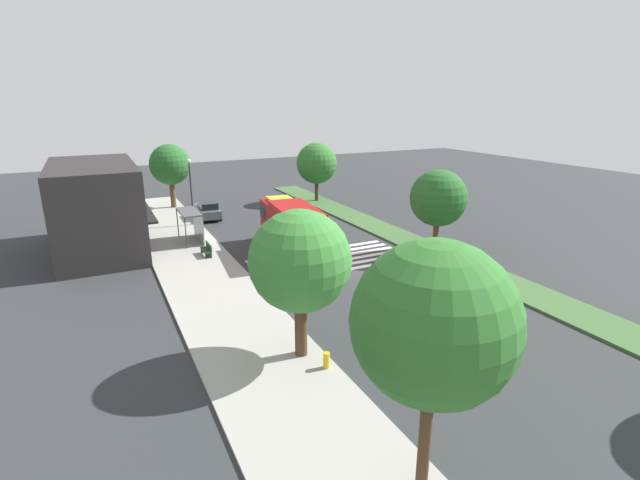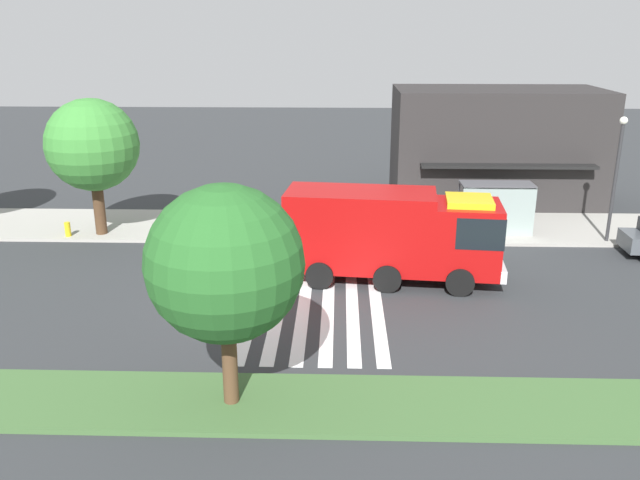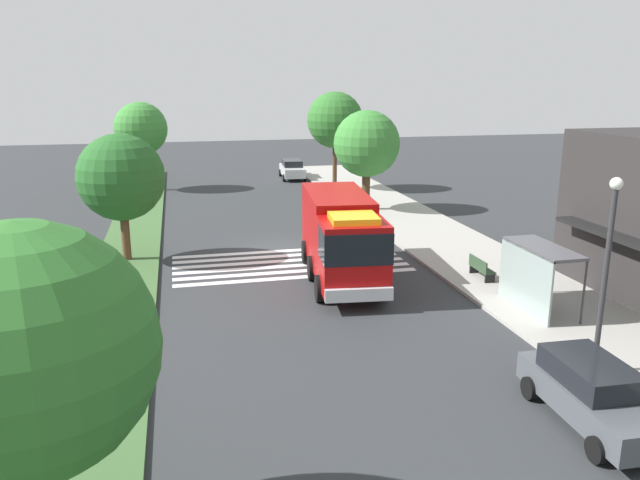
{
  "view_description": "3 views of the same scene",
  "coord_description": "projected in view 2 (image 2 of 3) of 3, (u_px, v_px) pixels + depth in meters",
  "views": [
    {
      "loc": [
        -24.8,
        14.51,
        11.02
      ],
      "look_at": [
        2.96,
        0.71,
        1.51
      ],
      "focal_mm": 25.96,
      "sensor_mm": 36.0,
      "label": 1
    },
    {
      "loc": [
        3.55,
        -23.18,
        9.93
      ],
      "look_at": [
        2.77,
        1.98,
        1.61
      ],
      "focal_mm": 36.67,
      "sensor_mm": 36.0,
      "label": 2
    },
    {
      "loc": [
        30.94,
        -5.05,
        8.62
      ],
      "look_at": [
        4.08,
        1.18,
        1.45
      ],
      "focal_mm": 34.72,
      "sensor_mm": 36.0,
      "label": 3
    }
  ],
  "objects": [
    {
      "name": "ground_plane",
      "position": [
        247.0,
        295.0,
        25.22
      ],
      "size": [
        120.0,
        120.0,
        0.0
      ],
      "primitive_type": "plane",
      "color": "#2D3033"
    },
    {
      "name": "sidewalk",
      "position": [
        270.0,
        226.0,
        33.61
      ],
      "size": [
        60.0,
        5.39,
        0.14
      ],
      "primitive_type": "cube",
      "color": "#9E9B93",
      "rests_on": "ground_plane"
    },
    {
      "name": "median_strip",
      "position": [
        208.0,
        402.0,
        17.92
      ],
      "size": [
        60.0,
        3.0,
        0.14
      ],
      "primitive_type": "cube",
      "color": "#3D6033",
      "rests_on": "ground_plane"
    },
    {
      "name": "crosswalk",
      "position": [
        317.0,
        296.0,
        25.14
      ],
      "size": [
        4.95,
        11.1,
        0.01
      ],
      "color": "silver",
      "rests_on": "ground_plane"
    },
    {
      "name": "fire_truck",
      "position": [
        397.0,
        232.0,
        26.05
      ],
      "size": [
        8.86,
        3.54,
        3.69
      ],
      "rotation": [
        0.0,
        0.0,
        -0.1
      ],
      "color": "#A50C0C",
      "rests_on": "ground_plane"
    },
    {
      "name": "bus_stop_shelter",
      "position": [
        498.0,
        199.0,
        31.63
      ],
      "size": [
        3.5,
        1.4,
        2.46
      ],
      "color": "#4C4C51",
      "rests_on": "sidewalk"
    },
    {
      "name": "bench_near_shelter",
      "position": [
        414.0,
        224.0,
        32.15
      ],
      "size": [
        1.6,
        0.5,
        0.9
      ],
      "color": "#2D472D",
      "rests_on": "sidewalk"
    },
    {
      "name": "street_lamp",
      "position": [
        617.0,
        169.0,
        30.03
      ],
      "size": [
        0.36,
        0.36,
        5.87
      ],
      "color": "#2D2D30",
      "rests_on": "sidewalk"
    },
    {
      "name": "storefront_building",
      "position": [
        495.0,
        146.0,
        37.55
      ],
      "size": [
        11.59,
        6.6,
        6.53
      ],
      "color": "#282626",
      "rests_on": "ground_plane"
    },
    {
      "name": "sidewalk_tree_west",
      "position": [
        92.0,
        145.0,
        30.85
      ],
      "size": [
        4.37,
        4.37,
        6.58
      ],
      "color": "#47301E",
      "rests_on": "sidewalk"
    },
    {
      "name": "median_tree_west",
      "position": [
        225.0,
        264.0,
        16.63
      ],
      "size": [
        4.11,
        4.11,
        6.07
      ],
      "color": "#513823",
      "rests_on": "median_strip"
    },
    {
      "name": "fire_hydrant",
      "position": [
        68.0,
        229.0,
        31.68
      ],
      "size": [
        0.28,
        0.28,
        0.7
      ],
      "primitive_type": "cylinder",
      "color": "gold",
      "rests_on": "sidewalk"
    }
  ]
}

